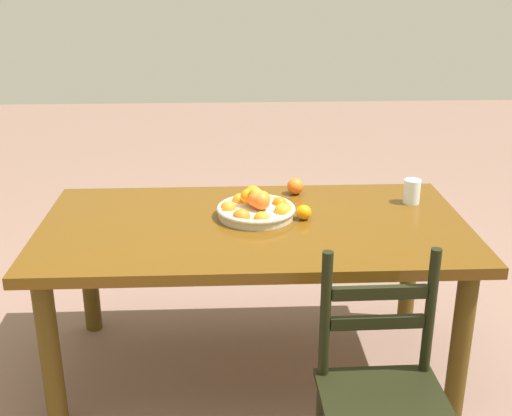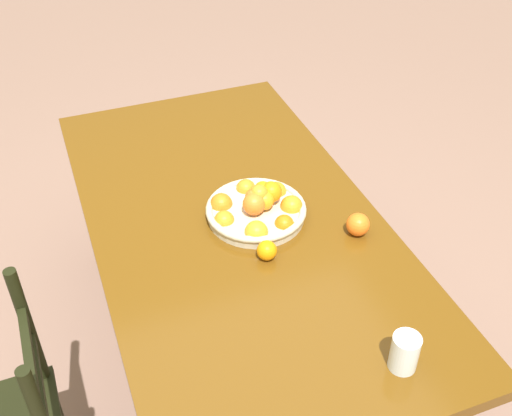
{
  "view_description": "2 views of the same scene",
  "coord_description": "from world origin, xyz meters",
  "px_view_note": "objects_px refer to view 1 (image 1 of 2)",
  "views": [
    {
      "loc": [
        0.11,
        2.57,
        1.78
      ],
      "look_at": [
        -0.01,
        -0.07,
        0.76
      ],
      "focal_mm": 45.67,
      "sensor_mm": 36.0,
      "label": 1
    },
    {
      "loc": [
        -1.58,
        0.52,
        2.1
      ],
      "look_at": [
        -0.01,
        -0.07,
        0.76
      ],
      "focal_mm": 44.19,
      "sensor_mm": 36.0,
      "label": 2
    }
  ],
  "objects_px": {
    "orange_loose_0": "(304,212)",
    "fruit_bowl": "(256,208)",
    "chair_near_window": "(383,401)",
    "orange_loose_1": "(295,186)",
    "dining_table": "(254,242)",
    "drinking_glass": "(412,191)"
  },
  "relations": [
    {
      "from": "orange_loose_0",
      "to": "fruit_bowl",
      "type": "bearing_deg",
      "value": -12.35
    },
    {
      "from": "chair_near_window",
      "to": "orange_loose_1",
      "type": "bearing_deg",
      "value": 97.04
    },
    {
      "from": "orange_loose_1",
      "to": "fruit_bowl",
      "type": "bearing_deg",
      "value": 54.58
    },
    {
      "from": "dining_table",
      "to": "fruit_bowl",
      "type": "bearing_deg",
      "value": -99.65
    },
    {
      "from": "dining_table",
      "to": "orange_loose_1",
      "type": "relative_size",
      "value": 23.35
    },
    {
      "from": "fruit_bowl",
      "to": "orange_loose_1",
      "type": "relative_size",
      "value": 4.43
    },
    {
      "from": "dining_table",
      "to": "orange_loose_1",
      "type": "bearing_deg",
      "value": -120.81
    },
    {
      "from": "dining_table",
      "to": "orange_loose_0",
      "type": "bearing_deg",
      "value": -171.88
    },
    {
      "from": "chair_near_window",
      "to": "orange_loose_0",
      "type": "distance_m",
      "value": 0.95
    },
    {
      "from": "dining_table",
      "to": "fruit_bowl",
      "type": "height_order",
      "value": "fruit_bowl"
    },
    {
      "from": "dining_table",
      "to": "drinking_glass",
      "type": "height_order",
      "value": "drinking_glass"
    },
    {
      "from": "orange_loose_1",
      "to": "drinking_glass",
      "type": "distance_m",
      "value": 0.54
    },
    {
      "from": "drinking_glass",
      "to": "dining_table",
      "type": "bearing_deg",
      "value": 16.13
    },
    {
      "from": "chair_near_window",
      "to": "fruit_bowl",
      "type": "height_order",
      "value": "chair_near_window"
    },
    {
      "from": "dining_table",
      "to": "orange_loose_1",
      "type": "distance_m",
      "value": 0.43
    },
    {
      "from": "chair_near_window",
      "to": "drinking_glass",
      "type": "distance_m",
      "value": 1.17
    },
    {
      "from": "orange_loose_0",
      "to": "drinking_glass",
      "type": "height_order",
      "value": "drinking_glass"
    },
    {
      "from": "orange_loose_0",
      "to": "orange_loose_1",
      "type": "bearing_deg",
      "value": -89.26
    },
    {
      "from": "orange_loose_0",
      "to": "drinking_glass",
      "type": "distance_m",
      "value": 0.55
    },
    {
      "from": "dining_table",
      "to": "chair_near_window",
      "type": "height_order",
      "value": "chair_near_window"
    },
    {
      "from": "dining_table",
      "to": "fruit_bowl",
      "type": "distance_m",
      "value": 0.15
    },
    {
      "from": "fruit_bowl",
      "to": "orange_loose_1",
      "type": "height_order",
      "value": "fruit_bowl"
    }
  ]
}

